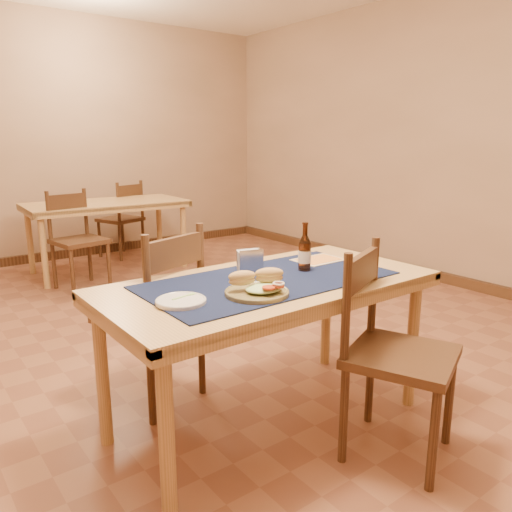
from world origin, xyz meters
TOP-DOWN VIEW (x-y plane):
  - room at (0.00, 0.00)m, footprint 6.04×7.04m
  - main_table at (0.00, -0.80)m, footprint 1.60×0.80m
  - placemat at (0.00, -0.80)m, footprint 1.20×0.60m
  - baseboard at (0.00, 0.00)m, footprint 6.00×7.00m
  - back_table at (0.49, 2.59)m, footprint 1.66×0.88m
  - chair_main_far at (-0.34, -0.26)m, footprint 0.57×0.57m
  - chair_main_near at (0.30, -1.31)m, footprint 0.58×0.58m
  - chair_back_near at (0.02, 2.14)m, footprint 0.49×0.49m
  - chair_back_far at (0.87, 3.11)m, footprint 0.54×0.54m
  - sandwich_plate at (-0.18, -0.96)m, footprint 0.28×0.28m
  - side_plate at (-0.50, -0.86)m, footprint 0.21×0.21m
  - fork at (-0.47, -0.83)m, footprint 0.12×0.04m
  - beer_bottle at (0.25, -0.78)m, footprint 0.07×0.07m
  - napkin_holder at (-0.00, -0.65)m, footprint 0.14×0.08m
  - menu_card at (0.46, -0.67)m, footprint 0.26×0.19m

SIDE VIEW (x-z plane):
  - baseboard at x=0.00m, z-range 0.00..0.10m
  - chair_back_far at x=0.87m, z-range 0.02..0.94m
  - chair_back_near at x=0.02m, z-range 0.02..0.95m
  - chair_main_near at x=0.30m, z-range 0.02..0.97m
  - chair_main_far at x=-0.34m, z-range 0.02..0.99m
  - main_table at x=0.00m, z-range 0.29..1.04m
  - back_table at x=0.49m, z-range 0.29..1.04m
  - placemat at x=0.00m, z-range 0.75..0.76m
  - menu_card at x=0.46m, z-range 0.76..0.76m
  - side_plate at x=-0.50m, z-range 0.76..0.77m
  - fork at x=-0.47m, z-range 0.77..0.77m
  - sandwich_plate at x=-0.18m, z-range 0.73..0.84m
  - napkin_holder at x=0.00m, z-range 0.75..0.87m
  - beer_bottle at x=0.25m, z-range 0.72..0.97m
  - room at x=0.00m, z-range -0.02..2.82m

